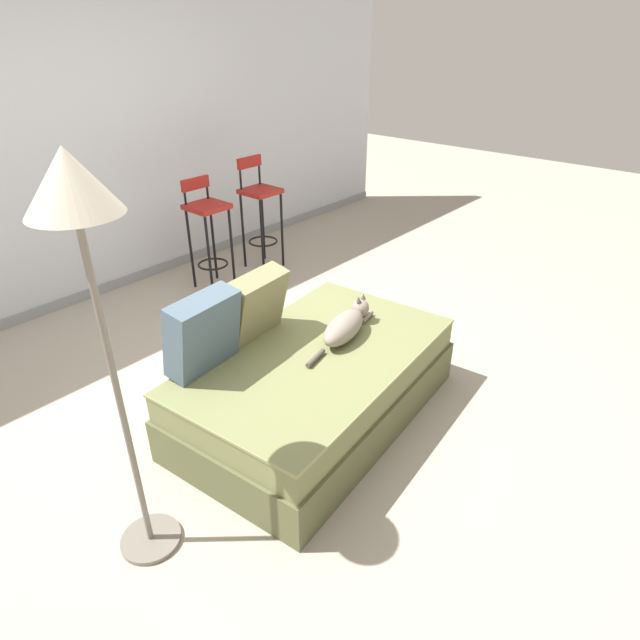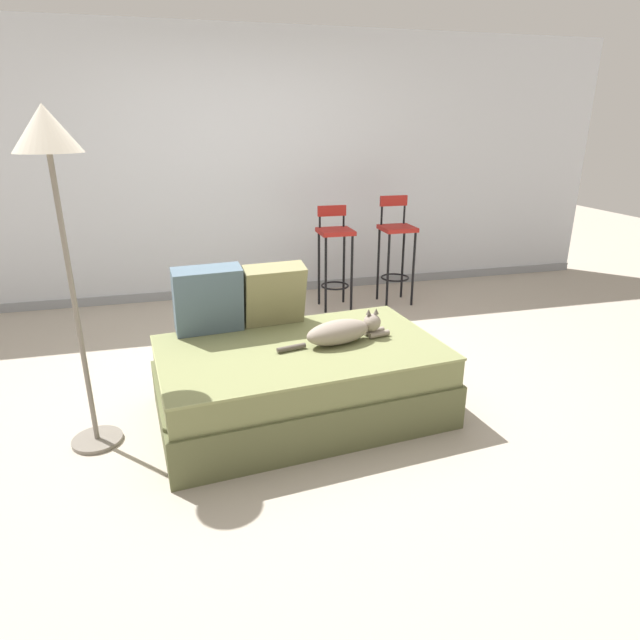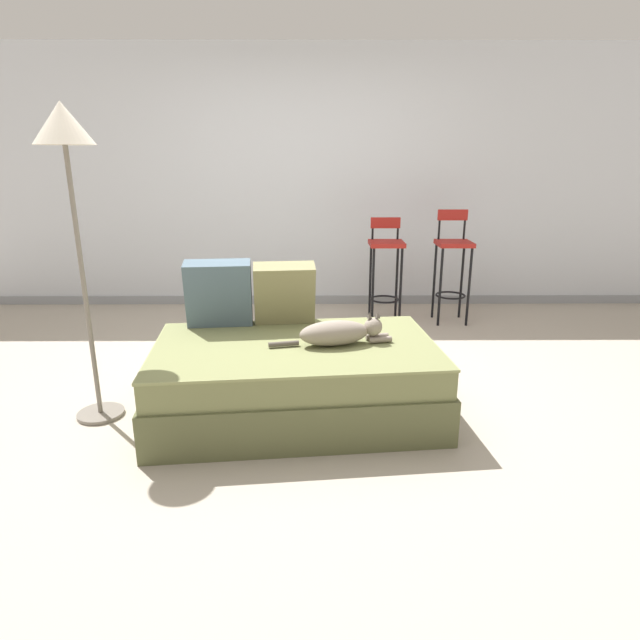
{
  "view_description": "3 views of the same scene",
  "coord_description": "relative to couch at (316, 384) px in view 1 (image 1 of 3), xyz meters",
  "views": [
    {
      "loc": [
        -1.97,
        -2.14,
        2.15
      ],
      "look_at": [
        0.15,
        -0.3,
        0.58
      ],
      "focal_mm": 30.0,
      "sensor_mm": 36.0,
      "label": 1
    },
    {
      "loc": [
        -0.64,
        -3.31,
        1.73
      ],
      "look_at": [
        0.15,
        -0.3,
        0.58
      ],
      "focal_mm": 30.0,
      "sensor_mm": 36.0,
      "label": 2
    },
    {
      "loc": [
        0.13,
        -3.43,
        1.54
      ],
      "look_at": [
        0.15,
        -0.3,
        0.58
      ],
      "focal_mm": 30.0,
      "sensor_mm": 36.0,
      "label": 3
    }
  ],
  "objects": [
    {
      "name": "wall_back_panel",
      "position": [
        0.0,
        2.65,
        1.07
      ],
      "size": [
        8.0,
        0.1,
        2.6
      ],
      "primitive_type": "cube",
      "color": "silver",
      "rests_on": "ground"
    },
    {
      "name": "ground_plane",
      "position": [
        0.0,
        0.4,
        -0.23
      ],
      "size": [
        16.0,
        16.0,
        0.0
      ],
      "primitive_type": "plane",
      "color": "#A89E8E",
      "rests_on": "ground"
    },
    {
      "name": "throw_pillow_middle",
      "position": [
        -0.08,
        0.41,
        0.44
      ],
      "size": [
        0.42,
        0.27,
        0.42
      ],
      "color": "#847F56",
      "rests_on": "couch"
    },
    {
      "name": "couch",
      "position": [
        0.0,
        0.0,
        0.0
      ],
      "size": [
        1.81,
        1.2,
        0.46
      ],
      "color": "brown",
      "rests_on": "ground"
    },
    {
      "name": "bar_stool_near_window",
      "position": [
        0.78,
        1.95,
        0.37
      ],
      "size": [
        0.32,
        0.32,
        0.99
      ],
      "color": "black",
      "rests_on": "ground"
    },
    {
      "name": "throw_pillow_corner",
      "position": [
        -0.51,
        0.37,
        0.45
      ],
      "size": [
        0.44,
        0.26,
        0.44
      ],
      "color": "#4C6070",
      "rests_on": "couch"
    },
    {
      "name": "cat",
      "position": [
        0.26,
        -0.01,
        0.3
      ],
      "size": [
        0.74,
        0.26,
        0.19
      ],
      "color": "gray",
      "rests_on": "couch"
    },
    {
      "name": "wall_baseboard_trim",
      "position": [
        0.0,
        2.6,
        -0.19
      ],
      "size": [
        8.0,
        0.02,
        0.09
      ],
      "primitive_type": "cube",
      "color": "gray",
      "rests_on": "ground"
    },
    {
      "name": "bar_stool_by_doorway",
      "position": [
        1.42,
        1.96,
        0.39
      ],
      "size": [
        0.32,
        0.32,
        1.06
      ],
      "color": "black",
      "rests_on": "ground"
    },
    {
      "name": "floor_lamp",
      "position": [
        -1.21,
        -0.02,
        1.31
      ],
      "size": [
        0.32,
        0.32,
        1.82
      ],
      "color": "slate",
      "rests_on": "ground"
    }
  ]
}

